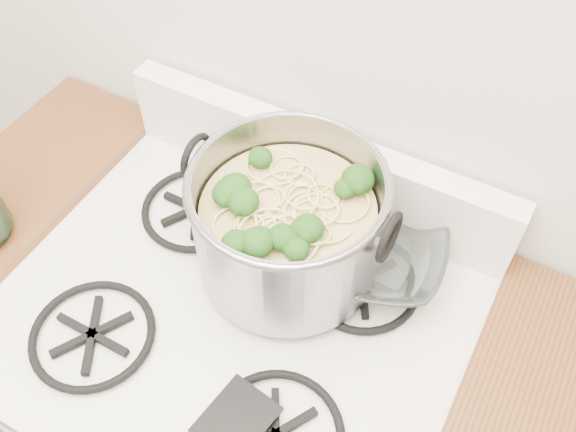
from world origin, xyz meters
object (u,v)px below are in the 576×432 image
at_px(gas_range, 245,418).
at_px(spatula, 236,418).
at_px(glass_bowl, 373,256).
at_px(stock_pot, 288,226).

relative_size(gas_range, spatula, 2.98).
xyz_separation_m(spatula, glass_bowl, (0.06, 0.36, 0.00)).
relative_size(gas_range, glass_bowl, 9.50).
bearing_deg(gas_range, spatula, -54.91).
height_order(stock_pot, glass_bowl, stock_pot).
height_order(gas_range, glass_bowl, glass_bowl).
relative_size(gas_range, stock_pot, 2.67).
distance_m(gas_range, spatula, 0.54).
xyz_separation_m(gas_range, glass_bowl, (0.17, 0.20, 0.50)).
distance_m(stock_pot, spatula, 0.31).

